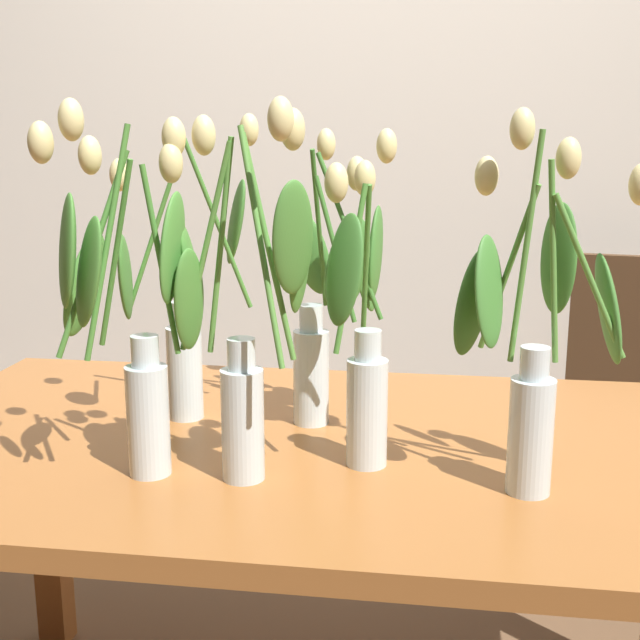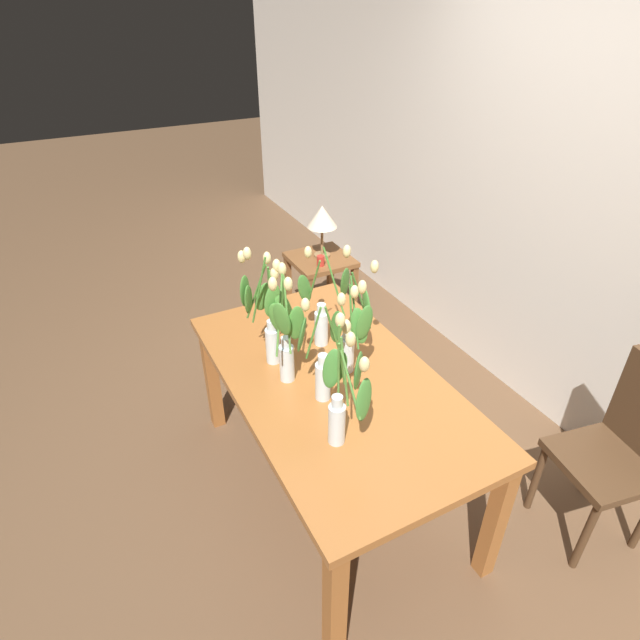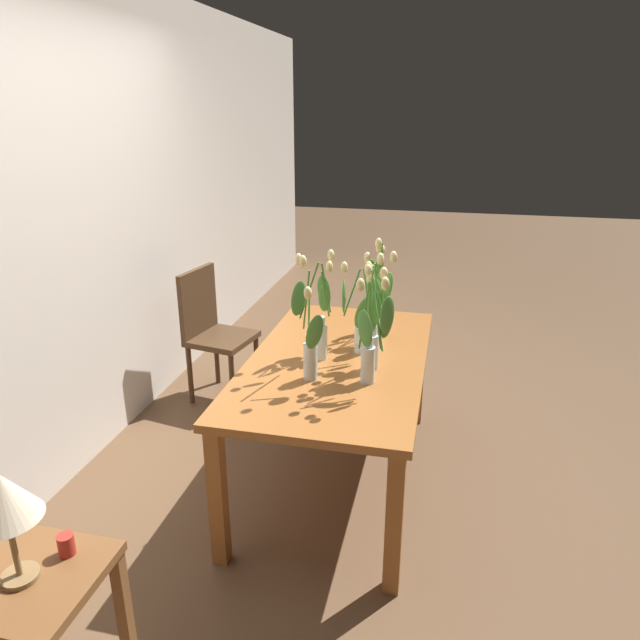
{
  "view_description": "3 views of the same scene",
  "coord_description": "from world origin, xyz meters",
  "views": [
    {
      "loc": [
        0.2,
        -1.37,
        1.27
      ],
      "look_at": [
        -0.01,
        0.08,
        0.94
      ],
      "focal_mm": 45.57,
      "sensor_mm": 36.0,
      "label": 1
    },
    {
      "loc": [
        1.63,
        -0.91,
        2.26
      ],
      "look_at": [
        -0.1,
        -0.02,
        1.01
      ],
      "focal_mm": 29.05,
      "sensor_mm": 36.0,
      "label": 2
    },
    {
      "loc": [
        -2.74,
        -0.53,
        1.98
      ],
      "look_at": [
        -0.08,
        0.08,
        0.97
      ],
      "focal_mm": 32.77,
      "sensor_mm": 36.0,
      "label": 3
    }
  ],
  "objects": [
    {
      "name": "tulip_vase_2",
      "position": [
        -0.09,
        -0.2,
        0.99
      ],
      "size": [
        0.25,
        0.15,
        0.59
      ],
      "color": "silver",
      "rests_on": "dining_table"
    },
    {
      "name": "tulip_vase_3",
      "position": [
        -0.27,
        0.09,
        0.93
      ],
      "size": [
        0.26,
        0.22,
        0.58
      ],
      "color": "silver",
      "rests_on": "dining_table"
    },
    {
      "name": "tulip_vase_0",
      "position": [
        0.0,
        0.1,
        0.95
      ],
      "size": [
        0.23,
        0.18,
        0.55
      ],
      "color": "silver",
      "rests_on": "dining_table"
    },
    {
      "name": "dining_table",
      "position": [
        0.0,
        0.0,
        0.65
      ],
      "size": [
        1.6,
        0.9,
        0.74
      ],
      "color": "#A3602D",
      "rests_on": "ground"
    },
    {
      "name": "tulip_vase_5",
      "position": [
        0.35,
        -0.16,
        0.96
      ],
      "size": [
        0.29,
        0.14,
        0.57
      ],
      "color": "silver",
      "rests_on": "dining_table"
    },
    {
      "name": "dining_chair",
      "position": [
        0.8,
        1.05,
        0.52
      ],
      "size": [
        0.46,
        0.46,
        0.93
      ],
      "color": "#4C331E",
      "rests_on": "ground"
    },
    {
      "name": "tulip_vase_4",
      "position": [
        0.09,
        -0.1,
        0.92
      ],
      "size": [
        0.13,
        0.23,
        0.5
      ],
      "color": "silver",
      "rests_on": "dining_table"
    },
    {
      "name": "tulip_vase_1",
      "position": [
        -0.27,
        -0.21,
        0.98
      ],
      "size": [
        0.22,
        0.22,
        0.59
      ],
      "color": "silver",
      "rests_on": "dining_table"
    },
    {
      "name": "room_wall_rear",
      "position": [
        0.0,
        1.5,
        1.35
      ],
      "size": [
        9.0,
        0.1,
        2.7
      ],
      "primitive_type": "cube",
      "color": "silver",
      "rests_on": "ground"
    }
  ]
}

